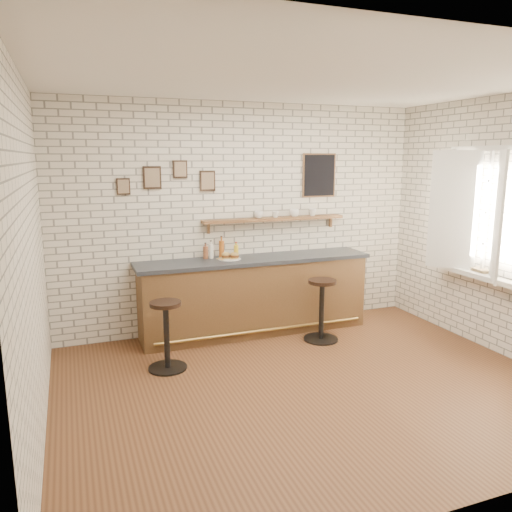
% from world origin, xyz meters
% --- Properties ---
extents(ground, '(5.00, 5.00, 0.00)m').
position_xyz_m(ground, '(0.00, 0.00, 0.00)').
color(ground, brown).
rests_on(ground, ground).
extents(bar_counter, '(3.10, 0.65, 1.01)m').
position_xyz_m(bar_counter, '(0.04, 1.70, 0.51)').
color(bar_counter, brown).
rests_on(bar_counter, ground).
extents(sandwich_plate, '(0.28, 0.28, 0.01)m').
position_xyz_m(sandwich_plate, '(-0.30, 1.72, 1.02)').
color(sandwich_plate, white).
rests_on(sandwich_plate, bar_counter).
extents(ciabatta_sandwich, '(0.25, 0.18, 0.08)m').
position_xyz_m(ciabatta_sandwich, '(-0.29, 1.72, 1.06)').
color(ciabatta_sandwich, '#B38F49').
rests_on(ciabatta_sandwich, sandwich_plate).
extents(potato_chips, '(0.26, 0.18, 0.00)m').
position_xyz_m(potato_chips, '(-0.32, 1.71, 1.02)').
color(potato_chips, gold).
rests_on(potato_chips, sandwich_plate).
extents(bitters_bottle_brown, '(0.06, 0.06, 0.21)m').
position_xyz_m(bitters_bottle_brown, '(-0.57, 1.87, 1.09)').
color(bitters_bottle_brown, brown).
rests_on(bitters_bottle_brown, bar_counter).
extents(bitters_bottle_white, '(0.06, 0.06, 0.23)m').
position_xyz_m(bitters_bottle_white, '(-0.50, 1.87, 1.11)').
color(bitters_bottle_white, white).
rests_on(bitters_bottle_white, bar_counter).
extents(bitters_bottle_amber, '(0.07, 0.07, 0.29)m').
position_xyz_m(bitters_bottle_amber, '(-0.36, 1.87, 1.13)').
color(bitters_bottle_amber, '#9E5019').
rests_on(bitters_bottle_amber, bar_counter).
extents(condiment_bottle_yellow, '(0.06, 0.06, 0.19)m').
position_xyz_m(condiment_bottle_yellow, '(-0.16, 1.87, 1.09)').
color(condiment_bottle_yellow, gold).
rests_on(condiment_bottle_yellow, bar_counter).
extents(bar_stool_left, '(0.45, 0.45, 0.77)m').
position_xyz_m(bar_stool_left, '(-1.28, 0.92, 0.41)').
color(bar_stool_left, black).
rests_on(bar_stool_left, ground).
extents(bar_stool_right, '(0.45, 0.45, 0.79)m').
position_xyz_m(bar_stool_right, '(0.72, 1.11, 0.42)').
color(bar_stool_right, black).
rests_on(bar_stool_right, ground).
extents(wall_shelf, '(2.00, 0.18, 0.18)m').
position_xyz_m(wall_shelf, '(0.40, 1.90, 1.48)').
color(wall_shelf, brown).
rests_on(wall_shelf, ground).
extents(shelf_cup_a, '(0.17, 0.17, 0.10)m').
position_xyz_m(shelf_cup_a, '(0.17, 1.90, 1.55)').
color(shelf_cup_a, white).
rests_on(shelf_cup_a, wall_shelf).
extents(shelf_cup_b, '(0.13, 0.13, 0.09)m').
position_xyz_m(shelf_cup_b, '(0.42, 1.90, 1.54)').
color(shelf_cup_b, white).
rests_on(shelf_cup_b, wall_shelf).
extents(shelf_cup_c, '(0.17, 0.17, 0.10)m').
position_xyz_m(shelf_cup_c, '(0.69, 1.90, 1.55)').
color(shelf_cup_c, white).
rests_on(shelf_cup_c, wall_shelf).
extents(shelf_cup_d, '(0.13, 0.13, 0.10)m').
position_xyz_m(shelf_cup_d, '(0.97, 1.90, 1.55)').
color(shelf_cup_d, white).
rests_on(shelf_cup_d, wall_shelf).
extents(back_wall_decor, '(2.96, 0.02, 0.56)m').
position_xyz_m(back_wall_decor, '(0.23, 1.98, 2.05)').
color(back_wall_decor, black).
rests_on(back_wall_decor, ground).
extents(window_sill, '(0.20, 1.35, 0.06)m').
position_xyz_m(window_sill, '(2.40, 0.30, 0.90)').
color(window_sill, white).
rests_on(window_sill, ground).
extents(casement_window, '(0.40, 1.30, 1.56)m').
position_xyz_m(casement_window, '(2.36, 0.30, 1.65)').
color(casement_window, white).
rests_on(casement_window, ground).
extents(book_lower, '(0.17, 0.22, 0.02)m').
position_xyz_m(book_lower, '(2.38, 0.29, 0.94)').
color(book_lower, tan).
rests_on(book_lower, window_sill).
extents(book_upper, '(0.19, 0.25, 0.02)m').
position_xyz_m(book_upper, '(2.38, 0.30, 0.96)').
color(book_upper, tan).
rests_on(book_upper, book_lower).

